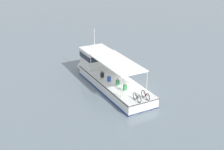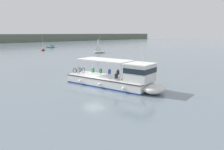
{
  "view_description": "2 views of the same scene",
  "coord_description": "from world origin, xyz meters",
  "views": [
    {
      "loc": [
        12.58,
        26.94,
        14.52
      ],
      "look_at": [
        1.74,
        -1.3,
        1.4
      ],
      "focal_mm": 51.58,
      "sensor_mm": 36.0,
      "label": 1
    },
    {
      "loc": [
        -17.14,
        -19.36,
        6.33
      ],
      "look_at": [
        1.74,
        -1.3,
        1.4
      ],
      "focal_mm": 35.72,
      "sensor_mm": 36.0,
      "label": 2
    }
  ],
  "objects": [
    {
      "name": "ground_plane",
      "position": [
        0.0,
        0.0,
        0.0
      ],
      "size": [
        400.0,
        400.0,
        0.0
      ],
      "primitive_type": "plane",
      "color": "slate"
    },
    {
      "name": "ferry_main",
      "position": [
        1.87,
        -2.31,
        1.02
      ],
      "size": [
        4.71,
        13.02,
        5.32
      ],
      "color": "white",
      "rests_on": "ground"
    }
  ]
}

